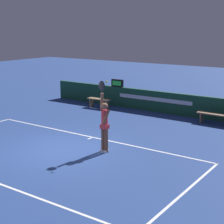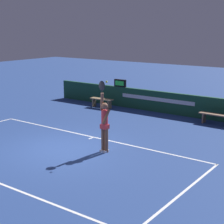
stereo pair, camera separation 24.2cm
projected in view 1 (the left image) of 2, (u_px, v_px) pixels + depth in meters
The scene contains 8 objects.
ground_plane at pixel (62, 149), 13.27m from camera, with size 60.00×60.00×0.00m, color navy.
court_lines at pixel (48, 155), 12.70m from camera, with size 10.29×5.12×0.00m.
back_wall at pixel (158, 102), 18.95m from camera, with size 13.44×0.17×1.09m.
speed_display at pixel (117, 83), 20.18m from camera, with size 0.72×0.14×0.41m.
tennis_player at pixel (104, 123), 12.76m from camera, with size 0.44×0.39×2.53m.
tennis_ball at pixel (107, 82), 12.31m from camera, with size 0.07×0.07×0.07m.
courtside_bench_near at pixel (215, 116), 16.58m from camera, with size 1.66×0.41×0.49m.
courtside_bench_far at pixel (99, 101), 19.98m from camera, with size 1.36×0.42×0.51m.
Camera 1 is at (8.70, -9.31, 4.32)m, focal length 58.79 mm.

